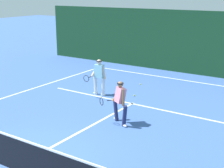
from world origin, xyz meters
TOP-DOWN VIEW (x-y plane):
  - court_line_baseline_far at (0.00, 11.01)m, footprint 10.12×0.10m
  - court_line_service at (0.00, 6.29)m, footprint 8.25×0.10m
  - court_line_centre at (0.00, 3.20)m, footprint 0.10×6.40m
  - tennis_net at (0.00, 0.00)m, footprint 11.09×0.09m
  - player_near at (0.69, 4.23)m, footprint 1.11×0.77m
  - player_far at (-1.84, 6.51)m, footprint 0.75×0.88m
  - tennis_ball at (-1.09, 8.97)m, footprint 0.07×0.07m
  - tennis_ball_extra at (-0.43, 7.22)m, footprint 0.07×0.07m
  - back_fence_windscreen at (0.00, 12.59)m, footprint 19.81×0.12m

SIDE VIEW (x-z plane):
  - court_line_baseline_far at x=0.00m, z-range 0.00..0.01m
  - court_line_service at x=0.00m, z-range 0.00..0.01m
  - court_line_centre at x=0.00m, z-range 0.00..0.01m
  - tennis_ball at x=-1.09m, z-range 0.00..0.07m
  - tennis_ball_extra at x=-0.43m, z-range 0.00..0.07m
  - tennis_net at x=0.00m, z-range -0.04..1.06m
  - player_near at x=0.69m, z-range 0.07..1.61m
  - player_far at x=-1.84m, z-range 0.08..1.71m
  - back_fence_windscreen at x=0.00m, z-range 0.00..3.49m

